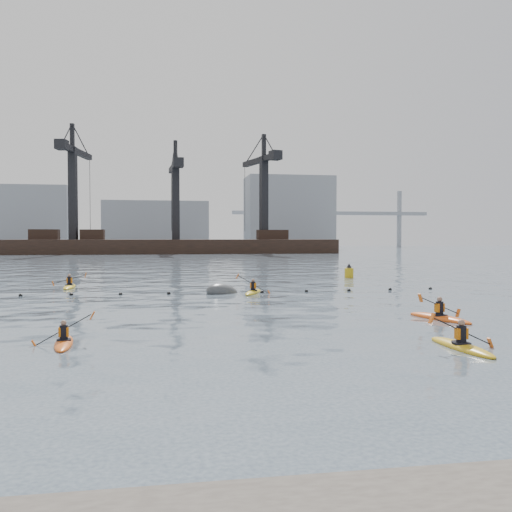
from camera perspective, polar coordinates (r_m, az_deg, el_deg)
The scene contains 11 objects.
ground at distance 13.02m, azimuth 0.44°, elevation -14.17°, with size 400.00×400.00×0.00m, color #3A4555.
float_line at distance 35.08m, azimuth -6.71°, elevation -3.90°, with size 33.24×0.73×0.24m.
barge_pier at distance 122.34m, azimuth -8.54°, elevation 1.17°, with size 72.00×19.30×29.50m.
skyline at distance 162.75m, azimuth -7.91°, elevation 3.96°, with size 141.00×28.00×22.00m.
kayaker_0 at distance 19.60m, azimuth -19.57°, elevation -8.51°, with size 2.05×2.97×1.20m.
kayaker_1 at distance 19.02m, azimuth 20.79°, elevation -8.80°, with size 2.36×3.42×1.33m.
kayaker_3 at distance 35.13m, azimuth -0.30°, elevation -3.76°, with size 2.21×3.32×1.37m.
kayaker_4 at distance 25.32m, azimuth 18.75°, elevation -6.09°, with size 2.38×3.60×1.33m.
kayaker_5 at distance 41.15m, azimuth -19.04°, elevation -3.01°, with size 2.39×3.52×1.21m.
mooring_buoy at distance 35.21m, azimuth -3.55°, elevation -3.91°, with size 2.41×1.42×1.20m, color #414447.
nav_buoy at distance 49.16m, azimuth 9.76°, elevation -1.75°, with size 0.79×0.79×1.45m.
Camera 1 is at (-2.15, -12.32, 3.63)m, focal length 38.00 mm.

